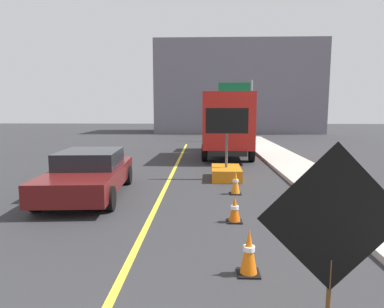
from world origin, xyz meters
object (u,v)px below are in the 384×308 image
(pickup_car, at_px, (89,173))
(traffic_cone_near_sign, at_px, (249,252))
(arrow_board_trailer, at_px, (226,166))
(box_truck, at_px, (228,123))
(highway_guide_sign, at_px, (242,100))
(traffic_cone_mid_lane, at_px, (235,209))
(traffic_cone_far_lane, at_px, (236,182))
(roadwork_sign, at_px, (333,222))

(pickup_car, relative_size, traffic_cone_near_sign, 6.41)
(arrow_board_trailer, height_order, box_truck, box_truck)
(arrow_board_trailer, bearing_deg, pickup_car, -149.21)
(box_truck, bearing_deg, arrow_board_trailer, -94.30)
(highway_guide_sign, height_order, traffic_cone_mid_lane, highway_guide_sign)
(pickup_car, xyz_separation_m, traffic_cone_near_sign, (4.27, -4.88, -0.32))
(arrow_board_trailer, height_order, pickup_car, arrow_board_trailer)
(arrow_board_trailer, bearing_deg, box_truck, 85.70)
(pickup_car, distance_m, traffic_cone_far_lane, 4.56)
(highway_guide_sign, bearing_deg, traffic_cone_far_lane, -96.82)
(roadwork_sign, relative_size, traffic_cone_near_sign, 3.03)
(traffic_cone_near_sign, relative_size, traffic_cone_far_lane, 1.02)
(box_truck, height_order, traffic_cone_near_sign, box_truck)
(roadwork_sign, distance_m, highway_guide_sign, 24.57)
(pickup_car, bearing_deg, highway_guide_sign, 69.62)
(pickup_car, relative_size, traffic_cone_far_lane, 6.56)
(pickup_car, height_order, traffic_cone_far_lane, pickup_car)
(traffic_cone_mid_lane, bearing_deg, box_truck, 86.95)
(roadwork_sign, xyz_separation_m, highway_guide_sign, (1.73, 24.43, 1.95))
(traffic_cone_near_sign, bearing_deg, highway_guide_sign, 84.05)
(pickup_car, relative_size, traffic_cone_mid_lane, 7.96)
(traffic_cone_near_sign, xyz_separation_m, traffic_cone_far_lane, (0.27, 5.19, -0.01))
(traffic_cone_far_lane, bearing_deg, highway_guide_sign, 83.18)
(box_truck, bearing_deg, traffic_cone_far_lane, -92.20)
(highway_guide_sign, xyz_separation_m, traffic_cone_near_sign, (-2.37, -22.75, -3.04))
(pickup_car, bearing_deg, traffic_cone_near_sign, -48.83)
(pickup_car, height_order, traffic_cone_near_sign, pickup_car)
(pickup_car, bearing_deg, box_truck, 61.14)
(highway_guide_sign, bearing_deg, box_truck, -101.09)
(box_truck, xyz_separation_m, highway_guide_sign, (1.77, 9.03, 1.55))
(roadwork_sign, height_order, box_truck, box_truck)
(box_truck, height_order, traffic_cone_mid_lane, box_truck)
(roadwork_sign, height_order, traffic_cone_far_lane, roadwork_sign)
(box_truck, xyz_separation_m, traffic_cone_mid_lane, (-0.60, -11.18, -1.56))
(highway_guide_sign, height_order, traffic_cone_near_sign, highway_guide_sign)
(arrow_board_trailer, relative_size, pickup_car, 0.55)
(arrow_board_trailer, bearing_deg, traffic_cone_near_sign, -91.01)
(box_truck, bearing_deg, roadwork_sign, -89.84)
(arrow_board_trailer, distance_m, traffic_cone_near_sign, 7.50)
(arrow_board_trailer, distance_m, box_truck, 6.38)
(roadwork_sign, xyz_separation_m, box_truck, (-0.04, 15.39, 0.40))
(roadwork_sign, distance_m, traffic_cone_mid_lane, 4.42)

